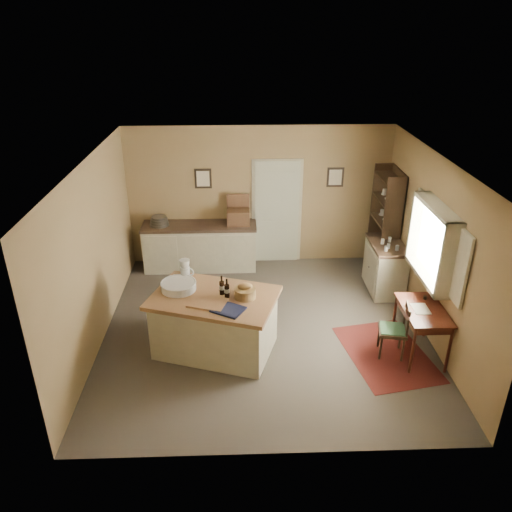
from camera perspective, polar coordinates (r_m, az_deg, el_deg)
The scene contains 16 objects.
ground at distance 8.00m, azimuth 1.04°, elevation -8.31°, with size 5.00×5.00×0.00m, color brown.
wall_back at distance 9.64m, azimuth 0.32°, elevation 6.84°, with size 5.00×0.10×2.70m, color olive.
wall_front at distance 5.18m, azimuth 2.63°, elevation -11.46°, with size 5.00×0.10×2.70m, color olive.
wall_left at distance 7.62m, azimuth -18.01°, elevation 0.15°, with size 0.10×5.00×2.70m, color olive.
wall_right at distance 7.86m, azimuth 19.63°, elevation 0.72°, with size 0.10×5.00×2.70m, color olive.
ceiling at distance 6.86m, azimuth 1.22°, elevation 10.71°, with size 5.00×5.00×0.00m, color silver.
door at distance 9.73m, azimuth 2.39°, elevation 5.16°, with size 0.97×0.06×2.11m, color #B5B79D.
framed_prints at distance 9.52m, azimuth 1.55°, elevation 8.92°, with size 2.82×0.02×0.38m.
window at distance 7.59m, azimuth 19.82°, elevation 1.43°, with size 0.25×1.99×1.12m.
work_island at distance 7.32m, azimuth -4.78°, elevation -7.45°, with size 2.00×1.61×1.20m.
sideboard at distance 9.71m, azimuth -6.35°, elevation 1.29°, with size 2.17×0.62×1.18m.
rug at distance 7.71m, azimuth 14.67°, elevation -10.74°, with size 1.10×1.60×0.01m, color #511712.
writing_desk at distance 7.48m, azimuth 18.57°, elevation -6.35°, with size 0.58×0.95×0.82m.
desk_chair at distance 7.49m, azimuth 15.32°, elevation -8.21°, with size 0.38×0.38×0.82m, color black, non-canonical shape.
right_cabinet at distance 9.16m, azimuth 14.53°, elevation -1.15°, with size 0.56×1.01×0.99m.
shelving_unit at distance 9.55m, azimuth 14.75°, elevation 3.63°, with size 0.35×0.91×2.03m.
Camera 1 is at (-0.38, -6.61, 4.49)m, focal length 35.00 mm.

